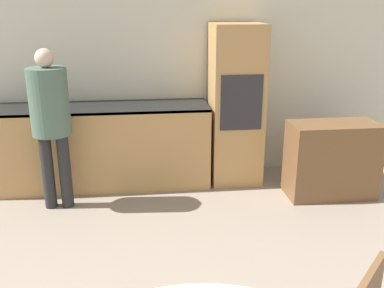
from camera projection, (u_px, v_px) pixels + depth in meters
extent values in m
cube|color=beige|center=(174.00, 66.00, 4.98)|extent=(6.03, 0.05, 2.60)
cube|color=tan|center=(97.00, 146.00, 4.82)|extent=(2.51, 0.60, 0.93)
cube|color=black|center=(94.00, 108.00, 4.68)|extent=(2.51, 0.60, 0.03)
cube|color=tan|center=(235.00, 105.00, 4.87)|extent=(0.57, 0.58, 1.80)
cube|color=#28282D|center=(242.00, 103.00, 4.56)|extent=(0.46, 0.01, 0.60)
cube|color=brown|center=(332.00, 160.00, 4.58)|extent=(0.93, 0.45, 0.81)
cylinder|color=#262628|center=(48.00, 172.00, 4.30)|extent=(0.12, 0.12, 0.78)
cylinder|color=#262628|center=(65.00, 171.00, 4.32)|extent=(0.12, 0.12, 0.78)
cylinder|color=#4C6656|center=(49.00, 102.00, 4.09)|extent=(0.38, 0.38, 0.65)
sphere|color=beige|center=(44.00, 58.00, 3.96)|extent=(0.18, 0.18, 0.18)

